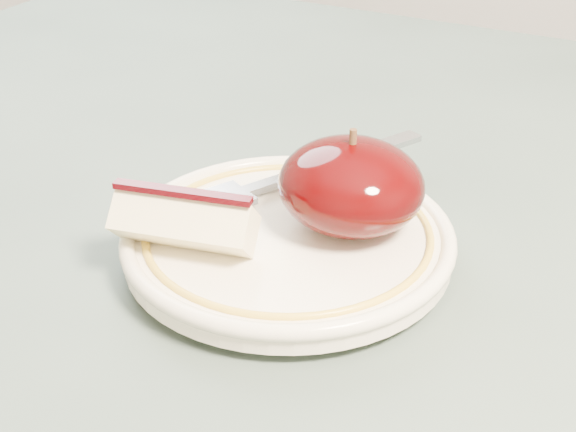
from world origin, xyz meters
The scene contains 5 objects.
table centered at (0.00, 0.00, 0.66)m, with size 0.90×0.90×0.75m.
plate centered at (0.06, -0.03, 0.76)m, with size 0.18×0.18×0.02m.
apple_half centered at (0.09, 0.00, 0.79)m, with size 0.08×0.08×0.06m.
apple_wedge centered at (0.02, -0.07, 0.78)m, with size 0.08×0.05×0.04m.
fork centered at (0.03, 0.02, 0.77)m, with size 0.11×0.19×0.00m.
Camera 1 is at (0.24, -0.36, 1.00)m, focal length 50.00 mm.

